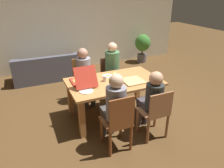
# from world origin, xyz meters

# --- Properties ---
(ground_plane) EXTENTS (20.00, 20.00, 0.00)m
(ground_plane) POSITION_xyz_m (0.00, 0.00, 0.00)
(ground_plane) COLOR #53391D
(back_wall) EXTENTS (7.47, 0.12, 2.72)m
(back_wall) POSITION_xyz_m (0.00, 3.22, 1.36)
(back_wall) COLOR beige
(back_wall) RESTS_ON ground
(dining_table) EXTENTS (1.75, 1.02, 0.76)m
(dining_table) POSITION_xyz_m (0.00, 0.00, 0.64)
(dining_table) COLOR #B67A41
(dining_table) RESTS_ON ground
(chair_0) EXTENTS (0.42, 0.41, 0.96)m
(chair_0) POSITION_xyz_m (-0.35, 0.92, 0.51)
(chair_0) COLOR #8F5E2F
(chair_0) RESTS_ON ground
(person_0) EXTENTS (0.31, 0.54, 1.23)m
(person_0) POSITION_xyz_m (-0.35, 0.77, 0.72)
(person_0) COLOR #3A3E40
(person_0) RESTS_ON ground
(chair_1) EXTENTS (0.45, 0.41, 0.90)m
(chair_1) POSITION_xyz_m (0.34, -0.91, 0.49)
(chair_1) COLOR #925E3C
(chair_1) RESTS_ON ground
(person_1) EXTENTS (0.29, 0.52, 1.19)m
(person_1) POSITION_xyz_m (0.34, -0.76, 0.70)
(person_1) COLOR #433D43
(person_1) RESTS_ON ground
(chair_2) EXTENTS (0.45, 0.43, 0.87)m
(chair_2) POSITION_xyz_m (0.34, 0.94, 0.49)
(chair_2) COLOR #58321F
(chair_2) RESTS_ON ground
(person_2) EXTENTS (0.33, 0.54, 1.27)m
(person_2) POSITION_xyz_m (0.34, 0.81, 0.75)
(person_2) COLOR #382F3E
(person_2) RESTS_ON ground
(chair_3) EXTENTS (0.42, 0.43, 0.98)m
(chair_3) POSITION_xyz_m (-0.35, -0.94, 0.52)
(chair_3) COLOR brown
(chair_3) RESTS_ON ground
(person_3) EXTENTS (0.31, 0.54, 1.27)m
(person_3) POSITION_xyz_m (-0.35, -0.78, 0.74)
(person_3) COLOR #413F3B
(person_3) RESTS_ON ground
(pizza_box_0) EXTENTS (0.38, 0.38, 0.03)m
(pizza_box_0) POSITION_xyz_m (0.31, -0.18, 0.77)
(pizza_box_0) COLOR tan
(pizza_box_0) RESTS_ON dining_table
(pizza_box_1) EXTENTS (0.39, 0.57, 0.38)m
(pizza_box_1) POSITION_xyz_m (-0.57, 0.15, 0.81)
(pizza_box_1) COLOR red
(pizza_box_1) RESTS_ON dining_table
(plate_0) EXTENTS (0.24, 0.24, 0.01)m
(plate_0) POSITION_xyz_m (-0.62, -0.22, 0.77)
(plate_0) COLOR white
(plate_0) RESTS_ON dining_table
(plate_1) EXTENTS (0.21, 0.21, 0.03)m
(plate_1) POSITION_xyz_m (-0.03, 0.26, 0.77)
(plate_1) COLOR white
(plate_1) RESTS_ON dining_table
(drinking_glass_0) EXTENTS (0.07, 0.07, 0.15)m
(drinking_glass_0) POSITION_xyz_m (0.02, 0.02, 0.83)
(drinking_glass_0) COLOR #E3C95C
(drinking_glass_0) RESTS_ON dining_table
(drinking_glass_1) EXTENTS (0.08, 0.08, 0.10)m
(drinking_glass_1) POSITION_xyz_m (-0.16, 0.06, 0.81)
(drinking_glass_1) COLOR silver
(drinking_glass_1) RESTS_ON dining_table
(couch) EXTENTS (1.94, 0.76, 0.72)m
(couch) POSITION_xyz_m (-0.88, 2.45, 0.27)
(couch) COLOR #4B4B57
(couch) RESTS_ON ground
(potted_plant) EXTENTS (0.52, 0.52, 0.96)m
(potted_plant) POSITION_xyz_m (2.30, 2.72, 0.59)
(potted_plant) COLOR #5E5960
(potted_plant) RESTS_ON ground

